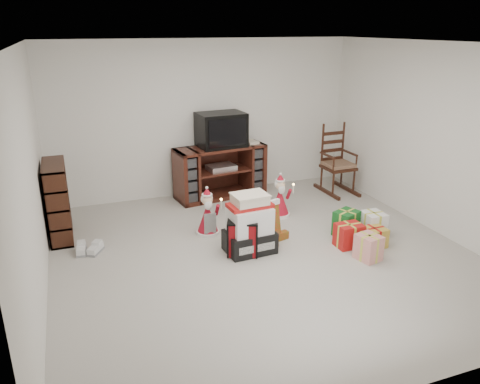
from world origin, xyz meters
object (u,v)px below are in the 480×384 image
object	(u,v)px
bookshelf	(58,202)
red_suitcase	(243,238)
tv_stand	(220,171)
rocking_chair	(336,168)
santa_figurine	(280,200)
sneaker_pair	(88,249)
teddy_bear	(266,234)
mrs_claus_figurine	(208,216)
crt_television	(221,130)
gift_pile	(250,227)
gift_cluster	(360,234)

from	to	relation	value
bookshelf	red_suitcase	size ratio (longest dim) A/B	1.91
tv_stand	rocking_chair	bearing A→B (deg)	-20.91
red_suitcase	santa_figurine	size ratio (longest dim) A/B	0.82
rocking_chair	sneaker_pair	xyz separation A→B (m)	(-4.12, -0.96, -0.36)
rocking_chair	sneaker_pair	size ratio (longest dim) A/B	3.33
red_suitcase	sneaker_pair	size ratio (longest dim) A/B	1.49
tv_stand	teddy_bear	xyz separation A→B (m)	(-0.03, -1.99, -0.25)
bookshelf	teddy_bear	world-z (taller)	bookshelf
rocking_chair	bookshelf	bearing A→B (deg)	-177.47
mrs_claus_figurine	crt_television	world-z (taller)	crt_television
rocking_chair	gift_pile	size ratio (longest dim) A/B	1.60
rocking_chair	santa_figurine	xyz separation A→B (m)	(-1.37, -0.68, -0.16)
bookshelf	rocking_chair	size ratio (longest dim) A/B	0.85
rocking_chair	crt_television	size ratio (longest dim) A/B	1.55
mrs_claus_figurine	crt_television	size ratio (longest dim) A/B	0.86
red_suitcase	santa_figurine	distance (m)	1.40
tv_stand	santa_figurine	distance (m)	1.27
gift_pile	gift_cluster	bearing A→B (deg)	-16.44
tv_stand	gift_cluster	size ratio (longest dim) A/B	1.64
santa_figurine	gift_cluster	xyz separation A→B (m)	(0.57, -1.24, -0.11)
mrs_claus_figurine	crt_television	bearing A→B (deg)	64.39
gift_pile	red_suitcase	xyz separation A→B (m)	(-0.13, -0.08, -0.10)
santa_figurine	gift_cluster	distance (m)	1.37
tv_stand	teddy_bear	distance (m)	2.00
gift_pile	sneaker_pair	distance (m)	2.03
teddy_bear	santa_figurine	bearing A→B (deg)	55.77
teddy_bear	santa_figurine	distance (m)	1.05
sneaker_pair	teddy_bear	bearing A→B (deg)	0.35
teddy_bear	santa_figurine	size ratio (longest dim) A/B	0.59
sneaker_pair	gift_cluster	size ratio (longest dim) A/B	0.38
mrs_claus_figurine	sneaker_pair	bearing A→B (deg)	-178.66
mrs_claus_figurine	sneaker_pair	distance (m)	1.58
tv_stand	crt_television	distance (m)	0.69
tv_stand	gift_pile	world-z (taller)	tv_stand
crt_television	tv_stand	bearing A→B (deg)	-171.25
gift_pile	red_suitcase	distance (m)	0.18
teddy_bear	gift_pile	bearing A→B (deg)	-165.48
rocking_chair	crt_television	bearing A→B (deg)	164.99
bookshelf	crt_television	world-z (taller)	crt_television
teddy_bear	gift_cluster	size ratio (longest dim) A/B	0.41
teddy_bear	santa_figurine	world-z (taller)	santa_figurine
mrs_claus_figurine	gift_cluster	size ratio (longest dim) A/B	0.70
santa_figurine	crt_television	bearing A→B (deg)	114.99
gift_pile	gift_cluster	distance (m)	1.46
gift_pile	mrs_claus_figurine	size ratio (longest dim) A/B	1.13
gift_pile	santa_figurine	bearing A→B (deg)	43.88
teddy_bear	gift_cluster	bearing A→B (deg)	-18.32
bookshelf	tv_stand	bearing A→B (deg)	17.13
teddy_bear	crt_television	distance (m)	2.21
teddy_bear	sneaker_pair	bearing A→B (deg)	164.85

